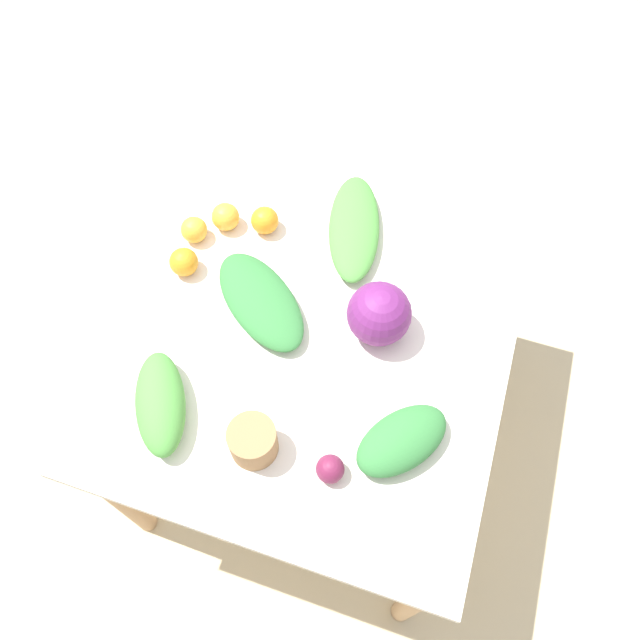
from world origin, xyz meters
name	(u,v)px	position (x,y,z in m)	size (l,w,h in m)	color
ground_plane	(320,421)	(0.00, 0.00, 0.00)	(8.00, 8.00, 0.00)	#C6B289
dining_table	(320,341)	(0.00, 0.00, 0.66)	(1.19, 1.02, 0.76)	silver
cabbage_purple	(379,314)	(0.03, -0.15, 0.84)	(0.17, 0.17, 0.17)	#6B2366
paper_bag	(253,441)	(-0.37, 0.04, 0.81)	(0.12, 0.12, 0.10)	#997047
greens_bunch_kale	(402,440)	(-0.26, -0.29, 0.80)	(0.25, 0.14, 0.08)	#337538
greens_bunch_chard	(160,403)	(-0.35, 0.29, 0.81)	(0.28, 0.12, 0.09)	#4C933D
greens_bunch_beet_tops	(353,227)	(0.31, 0.00, 0.79)	(0.38, 0.15, 0.06)	#4C933D
greens_bunch_dandelion	(260,302)	(0.00, 0.17, 0.79)	(0.35, 0.17, 0.06)	#337538
beet_root	(330,469)	(-0.38, -0.15, 0.79)	(0.07, 0.07, 0.07)	maroon
orange_0	(225,217)	(0.23, 0.36, 0.80)	(0.08, 0.08, 0.08)	#F9A833
orange_1	(184,262)	(0.05, 0.41, 0.80)	(0.08, 0.08, 0.08)	orange
orange_2	(194,230)	(0.16, 0.43, 0.80)	(0.08, 0.08, 0.08)	#F9A833
orange_3	(265,220)	(0.25, 0.25, 0.80)	(0.08, 0.08, 0.08)	orange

